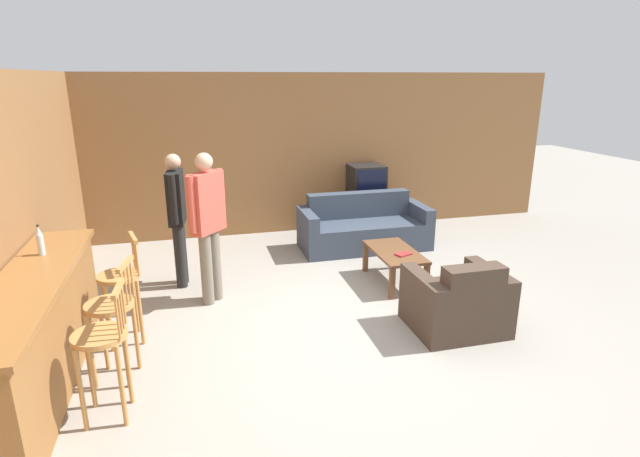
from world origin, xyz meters
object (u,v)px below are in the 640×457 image
object	(u,v)px
person_by_window	(177,213)
book_on_table	(404,254)
bar_chair_mid	(112,315)
person_by_counter	(208,220)
couch_far	(363,229)
armchair_near	(457,303)
bar_chair_far	(121,285)
tv	(366,181)
tv_unit	(365,213)
coffee_table	(395,256)
bottle	(40,241)
bar_chair_near	(103,346)

from	to	relation	value
person_by_window	book_on_table	bearing A→B (deg)	-16.61
book_on_table	bar_chair_mid	bearing A→B (deg)	-159.50
person_by_counter	bar_chair_mid	bearing A→B (deg)	-122.19
bar_chair_mid	book_on_table	bearing A→B (deg)	20.50
couch_far	armchair_near	bearing A→B (deg)	-88.86
bar_chair_mid	couch_far	xyz separation A→B (m)	(3.24, 2.79, -0.31)
bar_chair_far	tv	world-z (taller)	tv
book_on_table	person_by_window	size ratio (longest dim) A/B	0.14
bar_chair_far	tv_unit	distance (m)	4.64
coffee_table	bar_chair_mid	bearing A→B (deg)	-156.57
book_on_table	person_by_window	distance (m)	2.82
coffee_table	armchair_near	bearing A→B (deg)	-83.86
couch_far	book_on_table	xyz separation A→B (m)	(-0.04, -1.60, 0.15)
couch_far	tv_unit	bearing A→B (deg)	68.30
tv_unit	armchair_near	bearing A→B (deg)	-94.40
book_on_table	armchair_near	bearing A→B (deg)	-85.07
tv_unit	book_on_table	distance (m)	2.46
bottle	person_by_window	size ratio (longest dim) A/B	0.17
couch_far	bottle	distance (m)	4.50
bar_chair_mid	tv	world-z (taller)	tv
bar_chair_far	couch_far	distance (m)	3.89
coffee_table	tv_unit	world-z (taller)	tv_unit
bar_chair_near	person_by_window	xyz separation A→B (m)	(0.53, 2.52, 0.34)
coffee_table	tv_unit	xyz separation A→B (m)	(0.42, 2.25, -0.07)
bottle	person_by_window	distance (m)	1.78
tv	person_by_counter	size ratio (longest dim) A/B	0.32
bar_chair_far	bar_chair_mid	bearing A→B (deg)	-89.99
bottle	book_on_table	xyz separation A→B (m)	(3.83, 0.54, -0.67)
couch_far	tv_unit	xyz separation A→B (m)	(0.33, 0.83, 0.00)
tv	book_on_table	distance (m)	2.49
tv	coffee_table	bearing A→B (deg)	-100.50
bar_chair_mid	person_by_counter	distance (m)	1.69
coffee_table	person_by_window	xyz separation A→B (m)	(-2.62, 0.62, 0.58)
tv	bar_chair_far	bearing A→B (deg)	-140.38
person_by_counter	bottle	bearing A→B (deg)	-153.86
bar_chair_mid	person_by_window	xyz separation A→B (m)	(0.53, 1.99, 0.34)
bar_chair_far	coffee_table	distance (m)	3.24
tv	person_by_window	bearing A→B (deg)	-151.78
bar_chair_mid	book_on_table	size ratio (longest dim) A/B	4.69
bar_chair_near	coffee_table	xyz separation A→B (m)	(3.15, 1.89, -0.24)
armchair_near	couch_far	bearing A→B (deg)	91.14
armchair_near	book_on_table	world-z (taller)	armchair_near
couch_far	coffee_table	world-z (taller)	couch_far
bottle	tv_unit	bearing A→B (deg)	35.25
bar_chair_near	person_by_counter	bearing A→B (deg)	65.50
bar_chair_near	tv	size ratio (longest dim) A/B	1.93
bottle	book_on_table	world-z (taller)	bottle
couch_far	bottle	world-z (taller)	bottle
person_by_window	couch_far	bearing A→B (deg)	16.53
bar_chair_far	armchair_near	world-z (taller)	bar_chair_far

